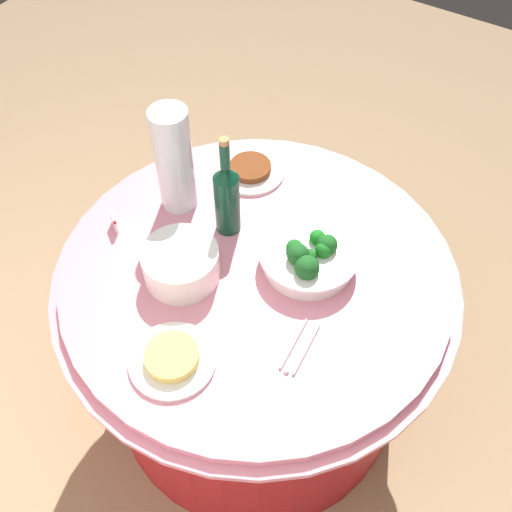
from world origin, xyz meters
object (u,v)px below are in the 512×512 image
object	(u,v)px
serving_tongs	(299,349)
food_plate_noodles	(172,359)
wine_bottle	(227,197)
food_plate_stir_fry	(250,170)
label_placard_front	(113,220)
decorative_fruit_vase	(175,165)
broccoli_bowl	(309,256)
plate_stack	(181,264)

from	to	relation	value
serving_tongs	food_plate_noodles	size ratio (longest dim) A/B	0.76
wine_bottle	food_plate_noodles	xyz separation A→B (m)	(-0.14, 0.44, -0.11)
serving_tongs	food_plate_noodles	distance (m)	0.32
food_plate_stir_fry	wine_bottle	bearing A→B (deg)	107.91
food_plate_stir_fry	label_placard_front	bearing A→B (deg)	63.46
decorative_fruit_vase	serving_tongs	bearing A→B (deg)	156.50
broccoli_bowl	wine_bottle	xyz separation A→B (m)	(0.27, 0.00, 0.09)
label_placard_front	food_plate_noodles	bearing A→B (deg)	148.23
plate_stack	food_plate_noodles	bearing A→B (deg)	122.20
food_plate_stir_fry	label_placard_front	size ratio (longest dim) A/B	4.00
wine_bottle	food_plate_noodles	distance (m)	0.48
broccoli_bowl	food_plate_noodles	xyz separation A→B (m)	(0.13, 0.45, -0.03)
decorative_fruit_vase	food_plate_noodles	xyz separation A→B (m)	(-0.32, 0.45, -0.14)
decorative_fruit_vase	label_placard_front	size ratio (longest dim) A/B	6.18
wine_bottle	food_plate_stir_fry	xyz separation A→B (m)	(0.07, -0.23, -0.12)
plate_stack	serving_tongs	xyz separation A→B (m)	(-0.39, 0.03, -0.05)
food_plate_stir_fry	food_plate_noodles	size ratio (longest dim) A/B	1.00
serving_tongs	label_placard_front	distance (m)	0.67
decorative_fruit_vase	food_plate_stir_fry	xyz separation A→B (m)	(-0.11, -0.23, -0.14)
food_plate_stir_fry	plate_stack	bearing A→B (deg)	98.79
wine_bottle	broccoli_bowl	bearing A→B (deg)	-179.29
plate_stack	food_plate_stir_fry	distance (m)	0.45
plate_stack	decorative_fruit_vase	bearing A→B (deg)	-50.88
decorative_fruit_vase	food_plate_stir_fry	size ratio (longest dim) A/B	1.55
decorative_fruit_vase	serving_tongs	xyz separation A→B (m)	(-0.57, 0.25, -0.15)
plate_stack	label_placard_front	distance (m)	0.28
wine_bottle	food_plate_noodles	size ratio (longest dim) A/B	1.53
food_plate_stir_fry	food_plate_noodles	distance (m)	0.71
serving_tongs	wine_bottle	bearing A→B (deg)	-32.29
wine_bottle	label_placard_front	xyz separation A→B (m)	(0.28, 0.18, -0.10)
broccoli_bowl	plate_stack	xyz separation A→B (m)	(0.27, 0.22, 0.01)
wine_bottle	serving_tongs	size ratio (longest dim) A/B	2.00
serving_tongs	broccoli_bowl	bearing A→B (deg)	-64.89
food_plate_stir_fry	broccoli_bowl	bearing A→B (deg)	146.52
food_plate_noodles	serving_tongs	bearing A→B (deg)	-140.76
broccoli_bowl	plate_stack	distance (m)	0.35
broccoli_bowl	wine_bottle	bearing A→B (deg)	0.71
wine_bottle	serving_tongs	distance (m)	0.47
serving_tongs	label_placard_front	size ratio (longest dim) A/B	3.05
food_plate_stir_fry	label_placard_front	xyz separation A→B (m)	(0.21, 0.42, 0.02)
wine_bottle	food_plate_stir_fry	size ratio (longest dim) A/B	1.53
decorative_fruit_vase	serving_tongs	distance (m)	0.64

